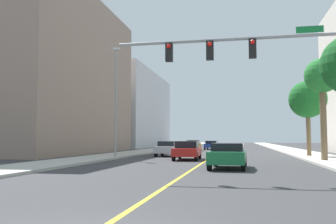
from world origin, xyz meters
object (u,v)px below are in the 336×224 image
(street_lamp, at_px, (116,96))
(car_blue, at_px, (212,145))
(car_silver, at_px, (167,148))
(palm_mid, at_px, (322,78))
(car_green, at_px, (228,155))
(palm_far, at_px, (308,100))
(traffic_signal_mast, at_px, (273,63))
(car_yellow, at_px, (193,145))
(car_red, at_px, (187,150))

(street_lamp, distance_m, car_blue, 26.78)
(car_silver, relative_size, car_blue, 0.85)
(street_lamp, relative_size, palm_mid, 1.28)
(street_lamp, xyz_separation_m, car_silver, (3.49, 4.40, -4.42))
(palm_mid, height_order, car_green, palm_mid)
(palm_mid, distance_m, car_blue, 29.66)
(street_lamp, distance_m, palm_mid, 15.95)
(car_silver, bearing_deg, palm_far, 2.00)
(car_silver, bearing_deg, palm_mid, -26.44)
(street_lamp, xyz_separation_m, car_green, (9.46, -8.48, -4.41))
(palm_far, relative_size, car_green, 1.55)
(palm_mid, bearing_deg, car_silver, 153.60)
(palm_far, bearing_deg, traffic_signal_mast, -103.98)
(car_yellow, relative_size, car_blue, 0.94)
(street_lamp, bearing_deg, car_yellow, 78.98)
(car_red, xyz_separation_m, car_yellow, (-2.19, 20.86, -0.01))
(car_yellow, bearing_deg, palm_far, -53.24)
(car_yellow, height_order, car_blue, car_yellow)
(traffic_signal_mast, bearing_deg, car_green, 114.68)
(car_red, bearing_deg, palm_far, 27.81)
(car_yellow, xyz_separation_m, car_blue, (2.01, 5.65, -0.05))
(palm_far, distance_m, car_silver, 13.22)
(palm_far, xyz_separation_m, car_yellow, (-12.07, 15.24, -4.27))
(traffic_signal_mast, distance_m, palm_far, 18.39)
(car_blue, bearing_deg, palm_far, -62.48)
(traffic_signal_mast, relative_size, car_yellow, 2.42)
(car_silver, xyz_separation_m, car_yellow, (0.42, 15.68, 0.03))
(traffic_signal_mast, distance_m, car_blue, 39.36)
(palm_far, bearing_deg, car_blue, 115.71)
(car_green, relative_size, car_blue, 0.92)
(palm_mid, xyz_separation_m, car_silver, (-12.35, 6.13, -5.15))
(car_green, distance_m, car_yellow, 29.09)
(palm_far, xyz_separation_m, car_blue, (-10.06, 20.89, -4.32))
(street_lamp, relative_size, palm_far, 1.39)
(car_red, bearing_deg, car_yellow, 94.17)
(car_silver, bearing_deg, car_red, -63.29)
(palm_far, bearing_deg, car_red, -150.36)
(car_silver, xyz_separation_m, car_blue, (2.43, 21.34, -0.02))
(traffic_signal_mast, bearing_deg, street_lamp, 131.58)
(palm_mid, bearing_deg, car_red, 174.41)
(car_red, bearing_deg, car_silver, 114.93)
(car_red, xyz_separation_m, car_blue, (-0.18, 26.51, -0.06))
(car_silver, xyz_separation_m, car_green, (5.97, -12.87, 0.02))
(traffic_signal_mast, xyz_separation_m, car_green, (-2.08, 4.53, -4.10))
(traffic_signal_mast, xyz_separation_m, palm_mid, (4.30, 11.27, 1.03))
(palm_far, relative_size, car_blue, 1.42)
(car_blue, bearing_deg, street_lamp, -101.15)
(car_red, height_order, car_yellow, car_red)
(palm_mid, relative_size, car_blue, 1.55)
(palm_mid, distance_m, car_red, 11.04)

